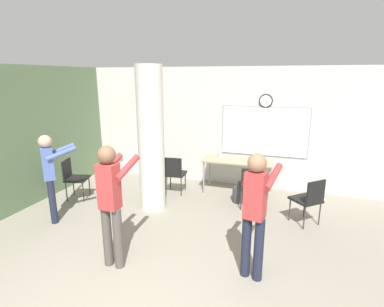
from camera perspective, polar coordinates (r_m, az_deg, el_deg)
name	(u,v)px	position (r m, az deg, el deg)	size (l,w,h in m)	color
wall_left_accent	(22,138)	(6.78, -29.63, 2.55)	(0.12, 7.00, 2.80)	#5B7551
wall_back	(225,127)	(7.25, 6.32, 5.03)	(8.00, 0.15, 2.80)	silver
support_pillar	(151,140)	(5.79, -7.83, 2.57)	(0.50, 0.50, 2.80)	silver
folding_table	(238,163)	(6.78, 8.72, -1.73)	(1.55, 0.64, 0.76)	tan
bottle_on_table	(220,153)	(6.92, 5.35, 0.02)	(0.08, 0.08, 0.25)	silver
waste_bin	(239,195)	(6.44, 8.89, -7.75)	(0.27, 0.27, 0.32)	#38383D
chair_by_left_wall	(74,176)	(6.92, -21.62, -3.99)	(0.55, 0.55, 0.87)	black
chair_table_left	(175,172)	(6.70, -3.34, -3.53)	(0.48, 0.48, 0.87)	black
chair_table_right	(250,184)	(6.08, 11.07, -5.73)	(0.53, 0.53, 0.87)	black
chair_mid_room	(309,198)	(5.70, 21.39, -7.89)	(0.62, 0.62, 0.87)	black
person_playing_side	(255,207)	(3.90, 11.97, -9.90)	(0.48, 0.70, 1.70)	#1E2338
person_playing_front	(111,197)	(4.18, -15.18, -8.05)	(0.39, 0.68, 1.73)	#514C47
person_watching_back	(50,172)	(5.86, -25.37, -3.16)	(0.61, 0.62, 1.61)	#1E2338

